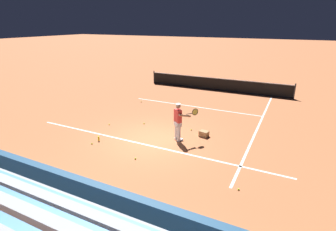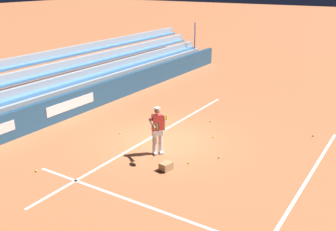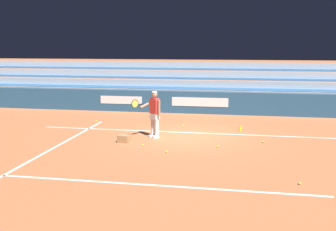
{
  "view_description": "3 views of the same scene",
  "coord_description": "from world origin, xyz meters",
  "px_view_note": "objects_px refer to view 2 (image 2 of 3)",
  "views": [
    {
      "loc": [
        5.47,
        -9.23,
        5.01
      ],
      "look_at": [
        0.82,
        0.13,
        1.26
      ],
      "focal_mm": 28.0,
      "sensor_mm": 36.0,
      "label": 1
    },
    {
      "loc": [
        11.63,
        7.63,
        5.9
      ],
      "look_at": [
        0.36,
        0.48,
        1.19
      ],
      "focal_mm": 42.0,
      "sensor_mm": 36.0,
      "label": 2
    },
    {
      "loc": [
        -1.94,
        14.44,
        3.38
      ],
      "look_at": [
        0.42,
        1.58,
        1.03
      ],
      "focal_mm": 42.0,
      "sensor_mm": 36.0,
      "label": 3
    }
  ],
  "objects_px": {
    "tennis_ball_on_baseline": "(188,163)",
    "water_bottle": "(167,117)",
    "tennis_ball_stray_back": "(313,136)",
    "tennis_ball_near_player": "(159,117)",
    "tennis_ball_by_box": "(120,133)",
    "tennis_ball_toward_net": "(219,157)",
    "tennis_player": "(157,130)",
    "ball_box_cardboard": "(166,166)",
    "tennis_ball_far_right": "(213,137)",
    "tennis_ball_far_left": "(36,171)",
    "tennis_ball_midcourt": "(210,121)"
  },
  "relations": [
    {
      "from": "ball_box_cardboard",
      "to": "tennis_ball_on_baseline",
      "type": "bearing_deg",
      "value": 153.56
    },
    {
      "from": "tennis_ball_stray_back",
      "to": "tennis_ball_by_box",
      "type": "relative_size",
      "value": 1.0
    },
    {
      "from": "tennis_ball_near_player",
      "to": "tennis_ball_far_right",
      "type": "bearing_deg",
      "value": 75.63
    },
    {
      "from": "tennis_ball_far_right",
      "to": "tennis_ball_toward_net",
      "type": "distance_m",
      "value": 1.85
    },
    {
      "from": "tennis_ball_stray_back",
      "to": "tennis_ball_far_right",
      "type": "bearing_deg",
      "value": -55.96
    },
    {
      "from": "tennis_ball_far_right",
      "to": "water_bottle",
      "type": "distance_m",
      "value": 2.75
    },
    {
      "from": "tennis_ball_midcourt",
      "to": "tennis_ball_stray_back",
      "type": "bearing_deg",
      "value": 99.0
    },
    {
      "from": "tennis_ball_toward_net",
      "to": "tennis_ball_on_baseline",
      "type": "bearing_deg",
      "value": -35.79
    },
    {
      "from": "water_bottle",
      "to": "tennis_ball_near_player",
      "type": "bearing_deg",
      "value": -95.13
    },
    {
      "from": "ball_box_cardboard",
      "to": "tennis_ball_stray_back",
      "type": "distance_m",
      "value": 6.43
    },
    {
      "from": "tennis_ball_far_left",
      "to": "tennis_ball_near_player",
      "type": "relative_size",
      "value": 1.0
    },
    {
      "from": "tennis_ball_midcourt",
      "to": "ball_box_cardboard",
      "type": "bearing_deg",
      "value": 9.66
    },
    {
      "from": "ball_box_cardboard",
      "to": "tennis_ball_by_box",
      "type": "height_order",
      "value": "ball_box_cardboard"
    },
    {
      "from": "tennis_player",
      "to": "tennis_ball_on_baseline",
      "type": "bearing_deg",
      "value": 85.39
    },
    {
      "from": "tennis_ball_midcourt",
      "to": "water_bottle",
      "type": "relative_size",
      "value": 0.3
    },
    {
      "from": "water_bottle",
      "to": "tennis_ball_far_right",
      "type": "bearing_deg",
      "value": 74.25
    },
    {
      "from": "tennis_ball_by_box",
      "to": "tennis_ball_toward_net",
      "type": "relative_size",
      "value": 1.0
    },
    {
      "from": "tennis_ball_far_right",
      "to": "tennis_ball_near_player",
      "type": "height_order",
      "value": "same"
    },
    {
      "from": "tennis_ball_stray_back",
      "to": "water_bottle",
      "type": "distance_m",
      "value": 6.08
    },
    {
      "from": "tennis_ball_far_left",
      "to": "tennis_ball_stray_back",
      "type": "xyz_separation_m",
      "value": [
        -7.83,
        6.8,
        0.0
      ]
    },
    {
      "from": "tennis_ball_stray_back",
      "to": "tennis_ball_by_box",
      "type": "height_order",
      "value": "same"
    },
    {
      "from": "tennis_ball_far_left",
      "to": "water_bottle",
      "type": "distance_m",
      "value": 6.44
    },
    {
      "from": "tennis_ball_toward_net",
      "to": "tennis_ball_midcourt",
      "type": "xyz_separation_m",
      "value": [
        -3.11,
        -1.89,
        0.0
      ]
    },
    {
      "from": "tennis_ball_far_left",
      "to": "tennis_ball_toward_net",
      "type": "relative_size",
      "value": 1.0
    },
    {
      "from": "tennis_ball_far_left",
      "to": "tennis_ball_near_player",
      "type": "distance_m",
      "value": 6.43
    },
    {
      "from": "tennis_ball_midcourt",
      "to": "water_bottle",
      "type": "height_order",
      "value": "water_bottle"
    },
    {
      "from": "tennis_player",
      "to": "tennis_ball_on_baseline",
      "type": "height_order",
      "value": "tennis_player"
    },
    {
      "from": "tennis_ball_toward_net",
      "to": "water_bottle",
      "type": "relative_size",
      "value": 0.3
    },
    {
      "from": "tennis_player",
      "to": "tennis_ball_on_baseline",
      "type": "distance_m",
      "value": 1.57
    },
    {
      "from": "tennis_player",
      "to": "tennis_ball_far_right",
      "type": "bearing_deg",
      "value": 157.16
    },
    {
      "from": "tennis_ball_near_player",
      "to": "tennis_ball_midcourt",
      "type": "relative_size",
      "value": 1.0
    },
    {
      "from": "tennis_ball_near_player",
      "to": "tennis_ball_by_box",
      "type": "distance_m",
      "value": 2.43
    },
    {
      "from": "tennis_ball_on_baseline",
      "to": "tennis_ball_midcourt",
      "type": "distance_m",
      "value": 4.23
    },
    {
      "from": "tennis_ball_on_baseline",
      "to": "water_bottle",
      "type": "height_order",
      "value": "water_bottle"
    },
    {
      "from": "tennis_ball_far_right",
      "to": "tennis_ball_on_baseline",
      "type": "relative_size",
      "value": 1.0
    },
    {
      "from": "tennis_player",
      "to": "tennis_ball_midcourt",
      "type": "relative_size",
      "value": 25.98
    },
    {
      "from": "ball_box_cardboard",
      "to": "tennis_ball_stray_back",
      "type": "xyz_separation_m",
      "value": [
        -5.49,
        3.35,
        -0.1
      ]
    },
    {
      "from": "tennis_ball_far_right",
      "to": "tennis_ball_by_box",
      "type": "height_order",
      "value": "same"
    },
    {
      "from": "tennis_ball_on_baseline",
      "to": "tennis_ball_stray_back",
      "type": "bearing_deg",
      "value": 147.87
    },
    {
      "from": "ball_box_cardboard",
      "to": "tennis_ball_far_right",
      "type": "bearing_deg",
      "value": 178.5
    },
    {
      "from": "tennis_player",
      "to": "tennis_ball_far_left",
      "type": "xyz_separation_m",
      "value": [
        3.23,
        -2.53,
        -0.86
      ]
    },
    {
      "from": "tennis_player",
      "to": "tennis_ball_toward_net",
      "type": "xyz_separation_m",
      "value": [
        -0.84,
        1.99,
        -0.86
      ]
    },
    {
      "from": "tennis_ball_on_baseline",
      "to": "tennis_ball_midcourt",
      "type": "bearing_deg",
      "value": -163.34
    },
    {
      "from": "tennis_ball_far_right",
      "to": "tennis_ball_on_baseline",
      "type": "bearing_deg",
      "value": 6.91
    },
    {
      "from": "tennis_player",
      "to": "tennis_ball_midcourt",
      "type": "bearing_deg",
      "value": 178.51
    },
    {
      "from": "tennis_ball_far_right",
      "to": "tennis_ball_on_baseline",
      "type": "distance_m",
      "value": 2.52
    },
    {
      "from": "tennis_ball_stray_back",
      "to": "tennis_ball_near_player",
      "type": "bearing_deg",
      "value": -77.31
    },
    {
      "from": "tennis_ball_on_baseline",
      "to": "tennis_ball_by_box",
      "type": "bearing_deg",
      "value": -103.54
    },
    {
      "from": "tennis_ball_far_left",
      "to": "water_bottle",
      "type": "height_order",
      "value": "water_bottle"
    },
    {
      "from": "tennis_player",
      "to": "tennis_ball_near_player",
      "type": "relative_size",
      "value": 25.98
    }
  ]
}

